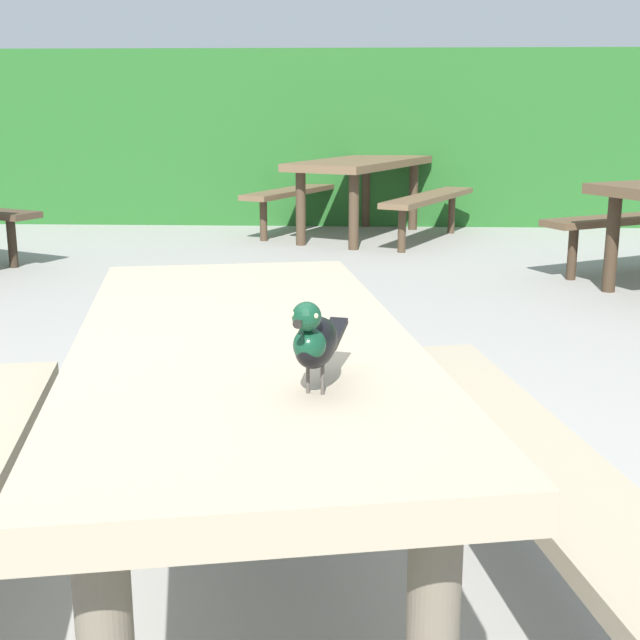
{
  "coord_description": "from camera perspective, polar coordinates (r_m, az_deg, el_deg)",
  "views": [
    {
      "loc": [
        0.58,
        -1.77,
        1.26
      ],
      "look_at": [
        0.51,
        -0.12,
        0.84
      ],
      "focal_mm": 48.27,
      "sensor_mm": 36.0,
      "label": 1
    }
  ],
  "objects": [
    {
      "name": "picnic_table_mid_right",
      "position": [
        8.32,
        2.71,
        9.32
      ],
      "size": [
        2.25,
        2.26,
        0.74
      ],
      "color": "brown",
      "rests_on": "ground"
    },
    {
      "name": "hedge_wall",
      "position": [
        9.86,
        -0.79,
        12.09
      ],
      "size": [
        28.0,
        1.63,
        1.8
      ],
      "primitive_type": "cube",
      "color": "#235B23",
      "rests_on": "ground"
    },
    {
      "name": "picnic_table_foreground",
      "position": [
        2.05,
        -4.98,
        -5.87
      ],
      "size": [
        1.98,
        2.0,
        0.74
      ],
      "color": "gray",
      "rests_on": "ground"
    },
    {
      "name": "bird_grackle",
      "position": [
        1.55,
        -0.36,
        -1.35
      ],
      "size": [
        0.11,
        0.28,
        0.18
      ],
      "color": "black",
      "rests_on": "picnic_table_foreground"
    }
  ]
}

